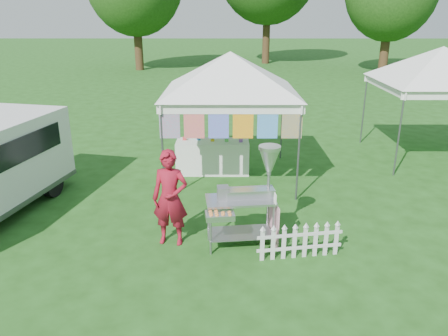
{
  "coord_description": "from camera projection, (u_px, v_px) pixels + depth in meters",
  "views": [
    {
      "loc": [
        -0.11,
        -6.59,
        3.86
      ],
      "look_at": [
        -0.14,
        1.05,
        1.1
      ],
      "focal_mm": 35.0,
      "sensor_mm": 36.0,
      "label": 1
    }
  ],
  "objects": [
    {
      "name": "ground",
      "position": [
        232.0,
        249.0,
        7.51
      ],
      "size": [
        120.0,
        120.0,
        0.0
      ],
      "primitive_type": "plane",
      "color": "#1D4814",
      "rests_on": "ground"
    },
    {
      "name": "canopy_main",
      "position": [
        230.0,
        52.0,
        9.78
      ],
      "size": [
        4.24,
        4.24,
        3.45
      ],
      "color": "#59595E",
      "rests_on": "ground"
    },
    {
      "name": "canopy_right",
      "position": [
        444.0,
        47.0,
        11.18
      ],
      "size": [
        4.24,
        4.24,
        3.45
      ],
      "color": "#59595E",
      "rests_on": "ground"
    },
    {
      "name": "donut_cart",
      "position": [
        252.0,
        190.0,
        7.28
      ],
      "size": [
        1.28,
        1.0,
        1.78
      ],
      "rotation": [
        0.0,
        0.0,
        0.11
      ],
      "color": "gray",
      "rests_on": "ground"
    },
    {
      "name": "vendor",
      "position": [
        170.0,
        198.0,
        7.44
      ],
      "size": [
        0.66,
        0.48,
        1.7
      ],
      "primitive_type": "imported",
      "rotation": [
        0.0,
        0.0,
        -0.12
      ],
      "color": "maroon",
      "rests_on": "ground"
    },
    {
      "name": "picket_fence",
      "position": [
        300.0,
        242.0,
        7.15
      ],
      "size": [
        1.43,
        0.25,
        0.56
      ],
      "rotation": [
        0.0,
        0.0,
        0.15
      ],
      "color": "silver",
      "rests_on": "ground"
    },
    {
      "name": "display_table",
      "position": [
        213.0,
        157.0,
        10.95
      ],
      "size": [
        1.8,
        0.7,
        0.82
      ],
      "primitive_type": "cube",
      "color": "white",
      "rests_on": "ground"
    }
  ]
}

